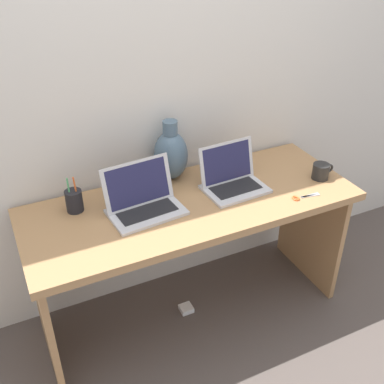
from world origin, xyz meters
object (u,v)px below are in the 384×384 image
(laptop_left, at_px, (142,199))
(green_vase, at_px, (171,154))
(coffee_mug, at_px, (321,171))
(pen_cup, at_px, (74,201))
(power_brick, at_px, (186,309))
(laptop_right, at_px, (231,177))
(scissors, at_px, (301,197))

(laptop_left, relative_size, green_vase, 1.12)
(coffee_mug, bearing_deg, laptop_left, 172.47)
(pen_cup, height_order, power_brick, pen_cup)
(coffee_mug, relative_size, power_brick, 1.75)
(green_vase, distance_m, coffee_mug, 0.78)
(laptop_right, distance_m, pen_cup, 0.77)
(laptop_left, relative_size, power_brick, 5.08)
(laptop_left, distance_m, laptop_right, 0.47)
(pen_cup, relative_size, scissors, 1.26)
(coffee_mug, bearing_deg, power_brick, 171.82)
(coffee_mug, xyz_separation_m, power_brick, (-0.73, 0.10, -0.77))
(laptop_right, distance_m, scissors, 0.35)
(coffee_mug, bearing_deg, laptop_right, 164.78)
(laptop_right, bearing_deg, green_vase, 137.24)
(green_vase, height_order, pen_cup, green_vase)
(green_vase, distance_m, scissors, 0.68)
(scissors, bearing_deg, laptop_left, 161.99)
(green_vase, height_order, scissors, green_vase)
(laptop_right, distance_m, coffee_mug, 0.48)
(green_vase, xyz_separation_m, coffee_mug, (0.70, -0.34, -0.09))
(laptop_right, height_order, green_vase, green_vase)
(power_brick, bearing_deg, laptop_right, 4.60)
(laptop_left, distance_m, pen_cup, 0.31)
(laptop_right, xyz_separation_m, scissors, (0.26, -0.24, -0.05))
(laptop_left, xyz_separation_m, green_vase, (0.24, 0.22, 0.08))
(scissors, bearing_deg, green_vase, 137.08)
(green_vase, height_order, power_brick, green_vase)
(laptop_left, height_order, scissors, laptop_left)
(laptop_left, distance_m, green_vase, 0.33)
(pen_cup, bearing_deg, laptop_left, -24.22)
(green_vase, relative_size, power_brick, 4.52)
(laptop_right, bearing_deg, power_brick, -175.40)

